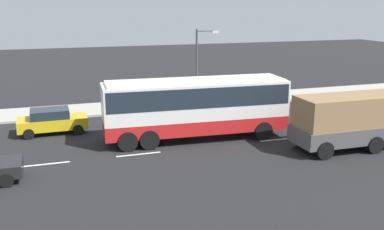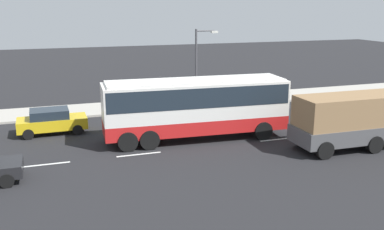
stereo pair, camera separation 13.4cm
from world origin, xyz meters
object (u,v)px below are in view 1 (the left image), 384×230
object	(u,v)px
coach_bus	(196,103)
pedestrian_near_curb	(227,87)
pedestrian_at_crossing	(133,94)
street_lamp	(199,62)
cargo_truck	(364,119)
car_yellow_taxi	(52,121)

from	to	relation	value
coach_bus	pedestrian_near_curb	world-z (taller)	coach_bus
pedestrian_at_crossing	street_lamp	bearing A→B (deg)	-140.03
cargo_truck	pedestrian_at_crossing	size ratio (longest dim) A/B	4.80
coach_bus	car_yellow_taxi	xyz separation A→B (m)	(-8.11, 3.93, -1.40)
cargo_truck	car_yellow_taxi	world-z (taller)	cargo_truck
coach_bus	car_yellow_taxi	size ratio (longest dim) A/B	2.62
car_yellow_taxi	pedestrian_near_curb	size ratio (longest dim) A/B	2.47
pedestrian_near_curb	coach_bus	bearing A→B (deg)	-16.05
cargo_truck	pedestrian_at_crossing	world-z (taller)	cargo_truck
cargo_truck	street_lamp	size ratio (longest dim) A/B	1.44
car_yellow_taxi	street_lamp	distance (m)	11.80
coach_bus	street_lamp	size ratio (longest dim) A/B	1.85
car_yellow_taxi	pedestrian_at_crossing	size ratio (longest dim) A/B	2.36
car_yellow_taxi	pedestrian_at_crossing	distance (m)	7.60
coach_bus	street_lamp	xyz separation A→B (m)	(2.80, 7.46, 1.38)
coach_bus	pedestrian_at_crossing	xyz separation A→B (m)	(-2.15, 8.62, -1.03)
pedestrian_near_curb	street_lamp	distance (m)	4.49
car_yellow_taxi	pedestrian_at_crossing	world-z (taller)	pedestrian_at_crossing
pedestrian_at_crossing	cargo_truck	bearing A→B (deg)	-177.67
pedestrian_near_curb	pedestrian_at_crossing	world-z (taller)	pedestrian_at_crossing
cargo_truck	pedestrian_near_curb	world-z (taller)	cargo_truck
coach_bus	car_yellow_taxi	bearing A→B (deg)	157.44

